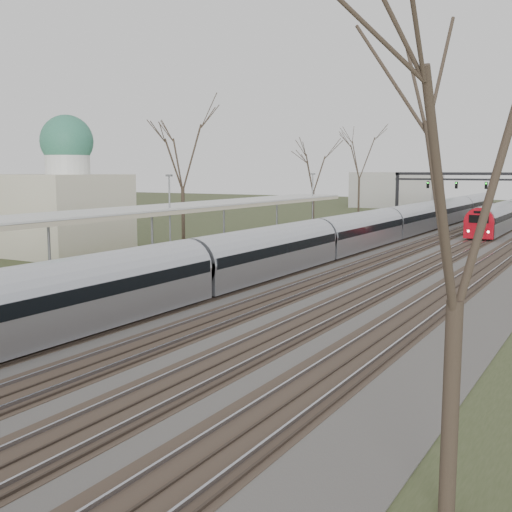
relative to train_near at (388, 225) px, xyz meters
The scene contains 8 objects.
track_bed 4.75m from the train_near, 52.46° to the right, with size 24.00×160.00×0.22m.
platform 22.11m from the train_near, 107.25° to the right, with size 3.50×69.00×1.00m, color #9E9B93.
canopy 26.55m from the train_near, 104.35° to the right, with size 4.10×50.00×3.11m.
dome_building 28.26m from the train_near, 133.01° to the right, with size 10.00×8.00×10.30m.
signal_gantry 26.76m from the train_near, 83.96° to the left, with size 21.00×0.59×6.08m.
tree_west_far 19.11m from the train_near, 143.84° to the right, with size 5.50×5.50×11.33m.
tree_east_near 46.55m from the train_near, 70.43° to the right, with size 4.50×4.50×9.27m.
train_near is the anchor object (origin of this frame).
Camera 1 is at (15.42, 3.81, 6.29)m, focal length 45.00 mm.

